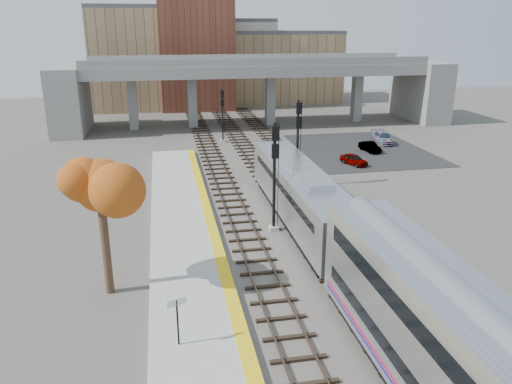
{
  "coord_description": "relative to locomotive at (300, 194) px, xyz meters",
  "views": [
    {
      "loc": [
        -8.35,
        -24.49,
        13.62
      ],
      "look_at": [
        -2.13,
        7.94,
        2.5
      ],
      "focal_mm": 35.0,
      "sensor_mm": 36.0,
      "label": 1
    }
  ],
  "objects": [
    {
      "name": "platform",
      "position": [
        -8.25,
        -7.64,
        -2.1
      ],
      "size": [
        4.5,
        60.0,
        0.35
      ],
      "primitive_type": "cube",
      "color": "#9E9E99",
      "rests_on": "ground"
    },
    {
      "name": "car_a",
      "position": [
        9.7,
        14.24,
        -1.69
      ],
      "size": [
        2.4,
        3.45,
        1.09
      ],
      "primitive_type": "imported",
      "rotation": [
        0.0,
        0.0,
        0.39
      ],
      "color": "#99999E",
      "rests_on": "parking_lot"
    },
    {
      "name": "yellow_strip",
      "position": [
        -6.35,
        -7.64,
        -1.92
      ],
      "size": [
        0.7,
        60.0,
        0.01
      ],
      "primitive_type": "cube",
      "color": "yellow",
      "rests_on": "platform"
    },
    {
      "name": "overpass",
      "position": [
        3.92,
        37.36,
        3.53
      ],
      "size": [
        54.0,
        12.0,
        9.5
      ],
      "color": "slate",
      "rests_on": "ground"
    },
    {
      "name": "ground",
      "position": [
        -1.0,
        -7.64,
        -2.28
      ],
      "size": [
        160.0,
        160.0,
        0.0
      ],
      "primitive_type": "plane",
      "color": "#47423D",
      "rests_on": "ground"
    },
    {
      "name": "signal_mast_mid",
      "position": [
        2.0,
        8.16,
        1.63
      ],
      "size": [
        0.6,
        0.64,
        7.66
      ],
      "color": "#9E9E99",
      "rests_on": "ground"
    },
    {
      "name": "tracks",
      "position": [
        -0.07,
        4.86,
        -2.2
      ],
      "size": [
        10.7,
        95.0,
        0.25
      ],
      "color": "black",
      "rests_on": "ground"
    },
    {
      "name": "car_b",
      "position": [
        13.49,
        19.11,
        -1.7
      ],
      "size": [
        1.6,
        3.41,
        1.08
      ],
      "primitive_type": "imported",
      "rotation": [
        0.0,
        0.0,
        0.14
      ],
      "color": "#99999E",
      "rests_on": "parking_lot"
    },
    {
      "name": "locomotive",
      "position": [
        0.0,
        0.0,
        0.0
      ],
      "size": [
        3.02,
        19.05,
        4.1
      ],
      "color": "#A8AAB2",
      "rests_on": "ground"
    },
    {
      "name": "station_sign",
      "position": [
        -9.18,
        -13.29,
        -0.3
      ],
      "size": [
        0.86,
        0.37,
        2.27
      ],
      "rotation": [
        0.0,
        0.0,
        0.37
      ],
      "color": "black",
      "rests_on": "platform"
    },
    {
      "name": "buildings_far",
      "position": [
        0.26,
        58.93,
        5.6
      ],
      "size": [
        43.0,
        21.0,
        20.6
      ],
      "color": "#A0845D",
      "rests_on": "ground"
    },
    {
      "name": "signal_mast_near",
      "position": [
        -2.1,
        -0.88,
        1.56
      ],
      "size": [
        0.6,
        0.64,
        7.55
      ],
      "color": "#9E9E99",
      "rests_on": "ground"
    },
    {
      "name": "parking_lot",
      "position": [
        13.0,
        20.36,
        -2.26
      ],
      "size": [
        14.0,
        18.0,
        0.04
      ],
      "primitive_type": "cube",
      "color": "black",
      "rests_on": "ground"
    },
    {
      "name": "tree",
      "position": [
        -12.58,
        -7.44,
        3.73
      ],
      "size": [
        3.6,
        3.6,
        8.09
      ],
      "color": "#382619",
      "rests_on": "ground"
    },
    {
      "name": "car_c",
      "position": [
        16.74,
        22.83,
        -1.6
      ],
      "size": [
        2.15,
        4.55,
        1.28
      ],
      "primitive_type": "imported",
      "rotation": [
        0.0,
        0.0,
        -0.08
      ],
      "color": "#99999E",
      "rests_on": "parking_lot"
    },
    {
      "name": "signal_mast_far",
      "position": [
        -2.1,
        27.0,
        0.75
      ],
      "size": [
        0.6,
        0.64,
        6.38
      ],
      "color": "#9E9E99",
      "rests_on": "ground"
    }
  ]
}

